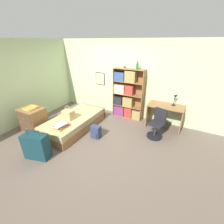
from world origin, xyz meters
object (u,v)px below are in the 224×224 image
object	(u,v)px
bottle_brown	(137,66)
handbag	(68,115)
desk_chair	(156,128)
bookcase	(126,96)
waste_bin	(160,124)
magazine_pile_on_dresser	(30,108)
desk	(165,113)
dresser	(33,120)
desk_lamp	(176,97)
bottle_green	(122,64)
book_stack_on_bed	(61,126)
bed	(75,122)
backpack	(96,132)
suitcase	(36,146)

from	to	relation	value
bottle_brown	handbag	bearing A→B (deg)	-132.04
desk_chair	handbag	bearing A→B (deg)	-159.67
bookcase	waste_bin	xyz separation A→B (m)	(1.29, -0.19, -0.64)
magazine_pile_on_dresser	desk	world-z (taller)	magazine_pile_on_dresser
magazine_pile_on_dresser	dresser	bearing A→B (deg)	152.18
bookcase	desk_lamp	distance (m)	1.60
desk_lamp	desk_chair	distance (m)	1.09
handbag	desk_chair	distance (m)	2.60
handbag	bottle_green	world-z (taller)	bottle_green
desk	bookcase	bearing A→B (deg)	174.34
book_stack_on_bed	dresser	world-z (taller)	dresser
book_stack_on_bed	dresser	xyz separation A→B (m)	(-1.13, -0.02, -0.09)
book_stack_on_bed	bookcase	world-z (taller)	bookcase
bed	dresser	bearing A→B (deg)	-144.99
bed	desk_chair	xyz separation A→B (m)	(2.38, 0.71, 0.08)
desk_lamp	backpack	distance (m)	2.55
suitcase	desk	distance (m)	3.66
bookcase	dresser	bearing A→B (deg)	-133.84
bookcase	bottle_brown	size ratio (longest dim) A/B	6.64
bottle_green	book_stack_on_bed	bearing A→B (deg)	-110.24
desk_lamp	desk_chair	world-z (taller)	desk_lamp
handbag	bookcase	bearing A→B (deg)	55.46
waste_bin	suitcase	bearing A→B (deg)	-129.52
handbag	desk_lamp	xyz separation A→B (m)	(2.73, 1.65, 0.48)
book_stack_on_bed	bookcase	distance (m)	2.39
bookcase	desk_chair	xyz separation A→B (m)	(1.28, -0.77, -0.50)
bottle_green	desk_lamp	world-z (taller)	bottle_green
bed	desk_lamp	distance (m)	3.16
handbag	desk_lamp	size ratio (longest dim) A/B	1.10
bookcase	magazine_pile_on_dresser	bearing A→B (deg)	-133.65
bookcase	backpack	distance (m)	1.74
bed	handbag	distance (m)	0.39
bottle_green	bottle_brown	xyz separation A→B (m)	(0.51, -0.01, -0.01)
desk_chair	desk_lamp	bearing A→B (deg)	67.86
handbag	dresser	bearing A→B (deg)	-151.56
bookcase	bottle_brown	distance (m)	1.10
bottle_brown	backpack	distance (m)	2.36
book_stack_on_bed	magazine_pile_on_dresser	bearing A→B (deg)	-178.61
bottle_brown	waste_bin	distance (m)	1.95
magazine_pile_on_dresser	bookcase	world-z (taller)	bookcase
dresser	waste_bin	distance (m)	3.93
suitcase	dresser	size ratio (longest dim) A/B	1.03
bed	bookcase	distance (m)	1.94
book_stack_on_bed	backpack	world-z (taller)	book_stack_on_bed
handbag	desk_chair	bearing A→B (deg)	20.33
suitcase	waste_bin	world-z (taller)	suitcase
suitcase	desk_lamp	world-z (taller)	desk_lamp
handbag	dresser	size ratio (longest dim) A/B	0.59
book_stack_on_bed	dresser	size ratio (longest dim) A/B	0.54
desk_lamp	waste_bin	bearing A→B (deg)	-149.58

